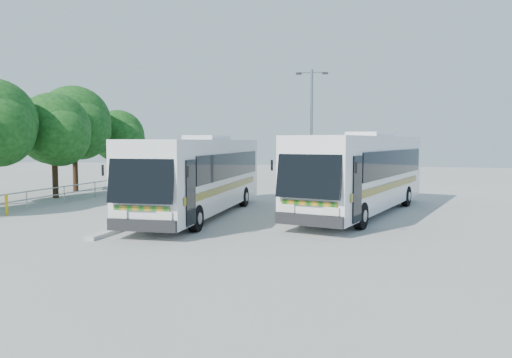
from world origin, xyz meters
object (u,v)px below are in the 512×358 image
(bollard, at_px, (6,205))
(tree_far_c, at_px, (55,129))
(coach_main, at_px, (201,174))
(coach_adjacent, at_px, (363,172))
(tree_far_e, at_px, (119,136))
(tree_far_d, at_px, (75,122))
(lamppost, at_px, (311,129))

(bollard, bearing_deg, tree_far_c, 109.60)
(coach_main, bearing_deg, coach_adjacent, 17.07)
(bollard, bearing_deg, coach_adjacent, 17.53)
(tree_far_c, distance_m, tree_far_e, 8.22)
(tree_far_d, bearing_deg, lamppost, -2.40)
(coach_main, height_order, lamppost, lamppost)
(tree_far_d, bearing_deg, coach_main, -32.70)
(tree_far_e, xyz_separation_m, coach_main, (11.86, -12.56, -1.92))
(coach_main, distance_m, coach_adjacent, 7.83)
(coach_adjacent, distance_m, lamppost, 6.12)
(lamppost, height_order, bollard, lamppost)
(coach_adjacent, height_order, lamppost, lamppost)
(tree_far_e, distance_m, bollard, 15.66)
(tree_far_e, bearing_deg, bollard, -78.95)
(tree_far_e, relative_size, bollard, 5.95)
(coach_main, height_order, bollard, coach_main)
(coach_main, bearing_deg, lamppost, 58.11)
(lamppost, bearing_deg, tree_far_c, -178.79)
(tree_far_c, distance_m, lamppost, 15.69)
(coach_adjacent, bearing_deg, bollard, -148.99)
(lamppost, bearing_deg, bollard, -152.77)
(coach_adjacent, bearing_deg, tree_far_e, 166.32)
(coach_main, bearing_deg, bollard, -167.79)
(tree_far_c, distance_m, coach_main, 12.38)
(coach_adjacent, bearing_deg, coach_main, -146.35)
(coach_adjacent, xyz_separation_m, lamppost, (-3.30, 4.66, 2.20))
(coach_adjacent, bearing_deg, lamppost, 138.79)
(tree_far_c, bearing_deg, tree_far_e, 93.54)
(coach_main, distance_m, lamppost, 8.71)
(tree_far_e, distance_m, coach_adjacent, 21.67)
(tree_far_c, bearing_deg, bollard, -70.40)
(tree_far_e, height_order, coach_adjacent, tree_far_e)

